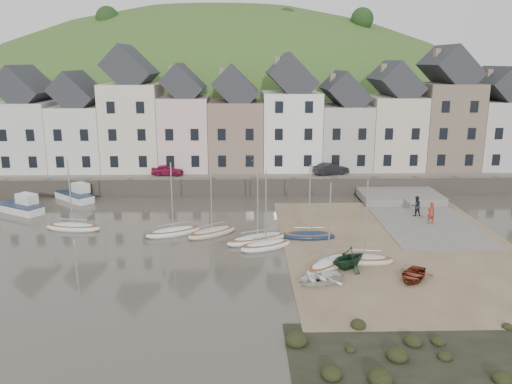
{
  "coord_description": "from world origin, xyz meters",
  "views": [
    {
      "loc": [
        -1.14,
        -38.13,
        14.04
      ],
      "look_at": [
        0.0,
        6.0,
        3.0
      ],
      "focal_mm": 36.88,
      "sensor_mm": 36.0,
      "label": 1
    }
  ],
  "objects_px": {
    "rowboat_white": "(319,278)",
    "person_red": "(431,213)",
    "person_dark": "(416,206)",
    "sailboat_0": "(73,227)",
    "rowboat_red": "(413,275)",
    "rowboat_green": "(348,258)",
    "car_right": "(331,169)",
    "car_left": "(168,170)"
  },
  "relations": [
    {
      "from": "sailboat_0",
      "to": "rowboat_white",
      "type": "bearing_deg",
      "value": -31.01
    },
    {
      "from": "rowboat_green",
      "to": "car_left",
      "type": "bearing_deg",
      "value": 179.47
    },
    {
      "from": "car_left",
      "to": "person_dark",
      "type": "bearing_deg",
      "value": -108.37
    },
    {
      "from": "sailboat_0",
      "to": "person_dark",
      "type": "height_order",
      "value": "sailboat_0"
    },
    {
      "from": "rowboat_green",
      "to": "rowboat_red",
      "type": "height_order",
      "value": "rowboat_green"
    },
    {
      "from": "person_dark",
      "to": "car_left",
      "type": "bearing_deg",
      "value": -35.44
    },
    {
      "from": "rowboat_green",
      "to": "person_red",
      "type": "distance_m",
      "value": 13.63
    },
    {
      "from": "rowboat_red",
      "to": "car_left",
      "type": "xyz_separation_m",
      "value": [
        -19.53,
        25.78,
        1.83
      ]
    },
    {
      "from": "rowboat_white",
      "to": "rowboat_red",
      "type": "distance_m",
      "value": 6.24
    },
    {
      "from": "person_red",
      "to": "rowboat_white",
      "type": "bearing_deg",
      "value": 36.41
    },
    {
      "from": "rowboat_red",
      "to": "person_red",
      "type": "xyz_separation_m",
      "value": [
        5.39,
        12.07,
        0.7
      ]
    },
    {
      "from": "rowboat_green",
      "to": "car_left",
      "type": "relative_size",
      "value": 0.83
    },
    {
      "from": "person_dark",
      "to": "rowboat_green",
      "type": "bearing_deg",
      "value": 44.37
    },
    {
      "from": "sailboat_0",
      "to": "rowboat_red",
      "type": "xyz_separation_m",
      "value": [
        25.68,
        -11.33,
        0.12
      ]
    },
    {
      "from": "rowboat_white",
      "to": "person_dark",
      "type": "relative_size",
      "value": 1.69
    },
    {
      "from": "rowboat_red",
      "to": "person_red",
      "type": "relative_size",
      "value": 1.6
    },
    {
      "from": "car_right",
      "to": "sailboat_0",
      "type": "bearing_deg",
      "value": 103.05
    },
    {
      "from": "rowboat_green",
      "to": "car_right",
      "type": "xyz_separation_m",
      "value": [
        2.66,
        23.7,
        1.42
      ]
    },
    {
      "from": "person_red",
      "to": "car_right",
      "type": "distance_m",
      "value": 15.27
    },
    {
      "from": "rowboat_red",
      "to": "person_dark",
      "type": "bearing_deg",
      "value": 104.06
    },
    {
      "from": "person_red",
      "to": "car_left",
      "type": "relative_size",
      "value": 0.54
    },
    {
      "from": "car_right",
      "to": "rowboat_white",
      "type": "bearing_deg",
      "value": 151.62
    },
    {
      "from": "rowboat_green",
      "to": "person_dark",
      "type": "height_order",
      "value": "person_dark"
    },
    {
      "from": "sailboat_0",
      "to": "rowboat_white",
      "type": "xyz_separation_m",
      "value": [
        19.45,
        -11.69,
        0.13
      ]
    },
    {
      "from": "rowboat_white",
      "to": "person_dark",
      "type": "distance_m",
      "value": 18.4
    },
    {
      "from": "rowboat_red",
      "to": "person_dark",
      "type": "height_order",
      "value": "person_dark"
    },
    {
      "from": "rowboat_white",
      "to": "person_red",
      "type": "xyz_separation_m",
      "value": [
        11.62,
        12.43,
        0.68
      ]
    },
    {
      "from": "sailboat_0",
      "to": "car_left",
      "type": "relative_size",
      "value": 1.78
    },
    {
      "from": "car_left",
      "to": "car_right",
      "type": "relative_size",
      "value": 0.89
    },
    {
      "from": "sailboat_0",
      "to": "rowboat_green",
      "type": "bearing_deg",
      "value": -22.99
    },
    {
      "from": "rowboat_white",
      "to": "person_dark",
      "type": "height_order",
      "value": "person_dark"
    },
    {
      "from": "rowboat_white",
      "to": "car_left",
      "type": "height_order",
      "value": "car_left"
    },
    {
      "from": "sailboat_0",
      "to": "rowboat_red",
      "type": "relative_size",
      "value": 2.07
    },
    {
      "from": "person_red",
      "to": "sailboat_0",
      "type": "bearing_deg",
      "value": -9.15
    },
    {
      "from": "rowboat_red",
      "to": "person_dark",
      "type": "xyz_separation_m",
      "value": [
        4.82,
        14.35,
        0.68
      ]
    },
    {
      "from": "rowboat_red",
      "to": "person_dark",
      "type": "distance_m",
      "value": 15.15
    },
    {
      "from": "person_red",
      "to": "car_right",
      "type": "relative_size",
      "value": 0.48
    },
    {
      "from": "person_red",
      "to": "car_left",
      "type": "bearing_deg",
      "value": -39.33
    },
    {
      "from": "rowboat_white",
      "to": "rowboat_red",
      "type": "bearing_deg",
      "value": 71.86
    },
    {
      "from": "rowboat_green",
      "to": "person_red",
      "type": "relative_size",
      "value": 1.54
    },
    {
      "from": "rowboat_green",
      "to": "car_left",
      "type": "xyz_separation_m",
      "value": [
        -15.65,
        23.7,
        1.37
      ]
    },
    {
      "from": "rowboat_red",
      "to": "car_right",
      "type": "xyz_separation_m",
      "value": [
        -1.21,
        25.78,
        1.88
      ]
    }
  ]
}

